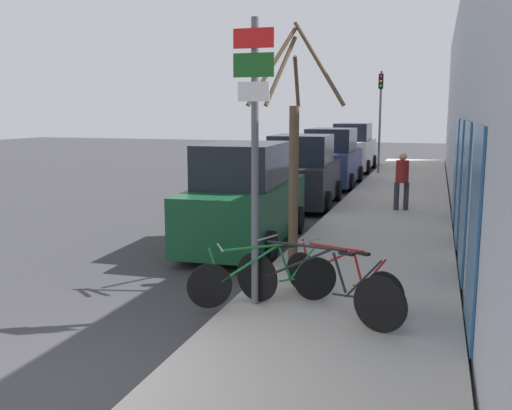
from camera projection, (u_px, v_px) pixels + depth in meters
The scene contains 14 objects.
ground_plane at pixel (296, 214), 16.28m from camera, with size 80.00×80.00×0.00m, color #333335.
sidewalk_curb at pixel (396, 201), 18.13m from camera, with size 3.20×32.00×0.15m.
building_facade at pixel (460, 100), 17.02m from camera, with size 0.23×32.00×6.50m.
signpost at pixel (255, 148), 7.81m from camera, with size 0.57×0.12×3.96m.
bicycle_0 at pixel (314, 285), 7.63m from camera, with size 2.50×0.95×0.99m.
bicycle_1 at pixel (264, 278), 8.10m from camera, with size 1.90×1.14×0.88m.
bicycle_2 at pixel (341, 278), 8.18m from camera, with size 1.84×1.01×0.83m.
parked_car_0 at pixel (245, 200), 12.26m from camera, with size 2.11×4.76×2.22m.
parked_car_1 at pixel (302, 174), 17.39m from camera, with size 2.24×4.20×2.19m.
parked_car_2 at pixel (332, 160), 22.23m from camera, with size 2.14×4.75×2.25m.
parked_car_3 at pixel (353, 149), 28.04m from camera, with size 1.99×4.73×2.33m.
pedestrian_near at pixel (402, 177), 15.87m from camera, with size 0.40×0.36×1.60m.
street_tree at pixel (293, 162), 9.66m from camera, with size 1.48×1.40×4.18m.
traffic_light at pixel (380, 108), 25.22m from camera, with size 0.20×0.30×4.50m.
Camera 1 is at (3.75, -4.42, 2.86)m, focal length 40.00 mm.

